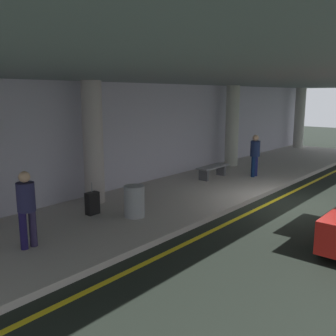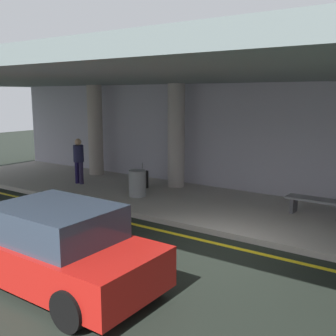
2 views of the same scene
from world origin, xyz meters
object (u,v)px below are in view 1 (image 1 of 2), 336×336
object	(u,v)px
person_waiting_for_ride	(26,205)
suitcase_upright_primary	(92,203)
support_column_right_mid	(299,118)
trash_bin_steel	(134,201)
support_column_center	(232,126)
traveler_with_luggage	(255,153)
support_column_left_mid	(93,143)
bench_metal	(213,169)

from	to	relation	value
person_waiting_for_ride	suitcase_upright_primary	distance (m)	2.58
support_column_right_mid	trash_bin_steel	distance (m)	16.39
support_column_center	support_column_right_mid	world-z (taller)	same
support_column_right_mid	traveler_with_luggage	world-z (taller)	support_column_right_mid
support_column_right_mid	trash_bin_steel	bearing A→B (deg)	-173.20
suitcase_upright_primary	trash_bin_steel	world-z (taller)	suitcase_upright_primary
support_column_left_mid	trash_bin_steel	xyz separation A→B (m)	(-0.22, -1.93, -1.40)
support_column_left_mid	support_column_center	bearing A→B (deg)	0.00
support_column_left_mid	person_waiting_for_ride	distance (m)	3.72
support_column_center	person_waiting_for_ride	distance (m)	11.35
bench_metal	trash_bin_steel	world-z (taller)	trash_bin_steel
support_column_right_mid	suitcase_upright_primary	world-z (taller)	support_column_right_mid
support_column_left_mid	person_waiting_for_ride	bearing A→B (deg)	-151.81
support_column_center	person_waiting_for_ride	bearing A→B (deg)	-171.32
bench_metal	trash_bin_steel	bearing A→B (deg)	-168.75
support_column_right_mid	person_waiting_for_ride	distance (m)	19.28
support_column_center	person_waiting_for_ride	world-z (taller)	support_column_center
support_column_center	suitcase_upright_primary	world-z (taller)	support_column_center
support_column_right_mid	traveler_with_luggage	distance (m)	9.75
support_column_center	support_column_left_mid	bearing A→B (deg)	180.00
support_column_center	traveler_with_luggage	size ratio (longest dim) A/B	2.17
support_column_right_mid	suitcase_upright_primary	distance (m)	16.92
support_column_left_mid	bench_metal	distance (m)	5.45
support_column_left_mid	support_column_center	world-z (taller)	same
person_waiting_for_ride	suitcase_upright_primary	xyz separation A→B (m)	(2.36, 0.80, -0.65)
support_column_left_mid	suitcase_upright_primary	size ratio (longest dim) A/B	4.06
person_waiting_for_ride	support_column_right_mid	bearing A→B (deg)	89.98
traveler_with_luggage	support_column_center	bearing A→B (deg)	83.15
support_column_left_mid	bench_metal	size ratio (longest dim) A/B	2.28
support_column_right_mid	person_waiting_for_ride	size ratio (longest dim) A/B	2.17
traveler_with_luggage	bench_metal	size ratio (longest dim) A/B	1.05
bench_metal	trash_bin_steel	distance (m)	5.50
support_column_left_mid	traveler_with_luggage	bearing A→B (deg)	-16.99
support_column_center	bench_metal	distance (m)	3.30
support_column_right_mid	bench_metal	bearing A→B (deg)	-175.46
suitcase_upright_primary	bench_metal	bearing A→B (deg)	23.49
support_column_center	traveler_with_luggage	bearing A→B (deg)	-127.26
trash_bin_steel	traveler_with_luggage	bearing A→B (deg)	-0.43
support_column_center	support_column_right_mid	xyz separation A→B (m)	(8.00, 0.00, 0.00)
support_column_right_mid	person_waiting_for_ride	xyz separation A→B (m)	(-19.19, -1.71, -0.86)
support_column_right_mid	traveler_with_luggage	size ratio (longest dim) A/B	2.17
support_column_left_mid	traveler_with_luggage	size ratio (longest dim) A/B	2.17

